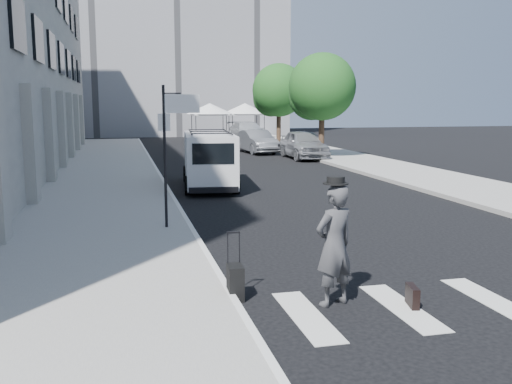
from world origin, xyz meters
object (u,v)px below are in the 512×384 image
businessman (334,245)px  parked_car_b (257,142)px  parked_car_a (304,144)px  parked_car_c (248,132)px  suitcase (235,282)px  cargo_van (209,159)px  briefcase (412,296)px

businessman → parked_car_b: (5.42, 27.66, -0.24)m
businessman → parked_car_b: 28.18m
businessman → parked_car_a: size_ratio=0.40×
parked_car_c → parked_car_b: bearing=-102.1°
parked_car_c → parked_car_a: bearing=-91.8°
suitcase → cargo_van: (1.56, 12.76, 0.79)m
parked_car_b → briefcase: bearing=-104.5°
cargo_van → parked_car_b: bearing=75.0°
briefcase → cargo_van: (-1.12, 13.76, 0.91)m
suitcase → parked_car_a: 24.38m
parked_car_a → businessman: bearing=-105.7°
businessman → parked_car_c: 37.82m
businessman → cargo_van: cargo_van is taller
cargo_van → parked_car_c: size_ratio=0.95×
businessman → parked_car_a: (7.22, 23.39, -0.14)m
parked_car_a → parked_car_c: parked_car_c is taller
businessman → briefcase: businessman is taller
parked_car_a → parked_car_c: (-0.26, 13.78, 0.01)m
parked_car_a → parked_car_c: size_ratio=0.84×
businessman → briefcase: 1.49m
suitcase → parked_car_b: size_ratio=0.25×
suitcase → parked_car_b: parked_car_b is taller
businessman → suitcase: (-1.48, 0.62, -0.69)m
businessman → cargo_van: 13.38m
briefcase → parked_car_a: 24.54m
briefcase → parked_car_b: (4.22, 28.04, 0.58)m
cargo_van → parked_car_a: cargo_van is taller
briefcase → suitcase: bearing=172.3°
cargo_van → parked_car_c: 24.77m
briefcase → cargo_van: cargo_van is taller
businessman → suitcase: bearing=-43.3°
suitcase → parked_car_b: (6.90, 27.04, 0.45)m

